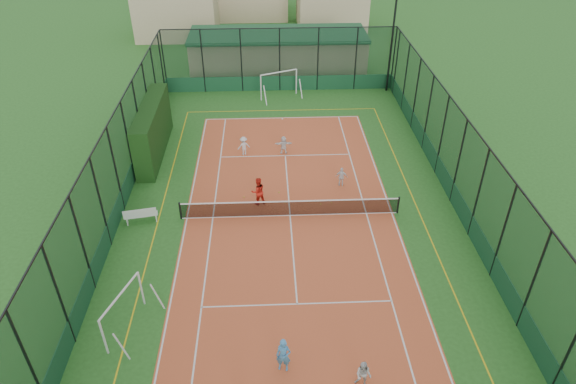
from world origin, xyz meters
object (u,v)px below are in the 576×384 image
at_px(child_near_mid, 283,355).
at_px(futsal_goal_near, 123,312).
at_px(floodlight_ne, 392,40).
at_px(clubhouse, 278,51).
at_px(child_far_right, 341,177).
at_px(coach, 258,191).
at_px(white_bench, 141,215).
at_px(child_far_back, 284,145).
at_px(futsal_goal_far, 279,85).
at_px(child_far_left, 244,146).
at_px(child_near_right, 363,375).

bearing_deg(child_near_mid, futsal_goal_near, 171.07).
bearing_deg(child_near_mid, floodlight_ne, 81.55).
xyz_separation_m(clubhouse, child_far_right, (3.10, -19.21, -0.97)).
distance_m(child_near_mid, coach, 10.91).
distance_m(clubhouse, white_bench, 23.55).
relative_size(child_near_mid, coach, 0.94).
bearing_deg(white_bench, child_near_mid, -63.75).
bearing_deg(child_near_mid, child_far_back, 98.91).
bearing_deg(futsal_goal_far, white_bench, -138.49).
bearing_deg(white_bench, child_far_left, 42.45).
bearing_deg(white_bench, child_near_right, -56.68).
bearing_deg(child_near_mid, futsal_goal_far, 99.73).
xyz_separation_m(child_near_mid, child_far_back, (0.62, 16.41, -0.17)).
xyz_separation_m(clubhouse, white_bench, (-7.80, -22.19, -1.10)).
height_order(clubhouse, coach, clubhouse).
xyz_separation_m(child_far_right, coach, (-4.79, -1.59, 0.22)).
bearing_deg(floodlight_ne, child_far_right, -111.71).
bearing_deg(futsal_goal_far, clubhouse, 66.24).
xyz_separation_m(child_near_mid, child_far_right, (3.81, 12.46, -0.17)).
bearing_deg(child_near_mid, child_near_right, -5.80).
distance_m(child_near_mid, child_far_left, 16.45).
bearing_deg(child_far_left, white_bench, 33.83).
distance_m(child_near_right, child_far_back, 17.42).
height_order(child_near_mid, child_far_back, child_near_mid).
xyz_separation_m(white_bench, futsal_goal_far, (7.68, 15.90, 0.53)).
relative_size(clubhouse, coach, 9.38).
xyz_separation_m(child_far_back, coach, (-1.60, -5.54, 0.22)).
bearing_deg(floodlight_ne, child_near_right, -103.40).
height_order(clubhouse, child_near_right, clubhouse).
bearing_deg(futsal_goal_near, clubhouse, 6.42).
xyz_separation_m(futsal_goal_near, child_near_mid, (6.35, -2.31, -0.14)).
xyz_separation_m(white_bench, futsal_goal_near, (0.74, -7.16, 0.44)).
xyz_separation_m(floodlight_ne, futsal_goal_far, (-8.72, -0.89, -3.12)).
bearing_deg(white_bench, futsal_goal_near, -94.69).
height_order(child_near_mid, child_far_left, child_near_mid).
relative_size(white_bench, futsal_goal_far, 0.54).
bearing_deg(child_far_left, coach, 80.50).
height_order(futsal_goal_near, child_far_left, futsal_goal_near).
height_order(floodlight_ne, child_far_right, floodlight_ne).
distance_m(white_bench, futsal_goal_near, 7.21).
bearing_deg(futsal_goal_near, floodlight_ne, -13.23).
bearing_deg(child_far_right, futsal_goal_near, 54.91).
height_order(white_bench, child_far_left, child_far_left).
bearing_deg(child_near_right, coach, 138.00).
relative_size(floodlight_ne, clubhouse, 0.54).
bearing_deg(child_near_mid, child_far_left, 107.75).
xyz_separation_m(futsal_goal_far, child_far_left, (-2.51, -9.03, -0.37)).
bearing_deg(clubhouse, child_near_mid, -91.28).
xyz_separation_m(futsal_goal_near, child_far_left, (4.44, 14.03, -0.28)).
relative_size(child_near_right, child_far_right, 1.03).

